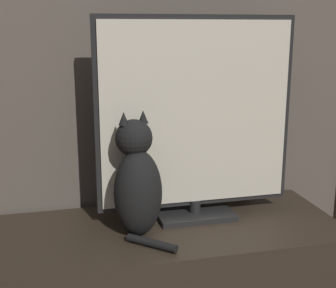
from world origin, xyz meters
name	(u,v)px	position (x,y,z in m)	size (l,w,h in m)	color
wall_back	(122,17)	(0.00, 1.22, 1.30)	(4.80, 0.05, 2.60)	#60564C
tv	(196,120)	(0.23, 0.99, 0.93)	(0.75, 0.18, 0.76)	black
cat	(137,183)	(-0.01, 0.88, 0.74)	(0.20, 0.29, 0.44)	black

